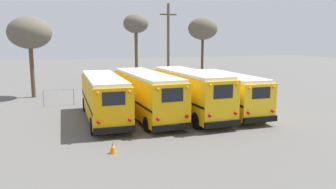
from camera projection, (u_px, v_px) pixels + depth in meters
The scene contains 11 objects.
ground_plane at pixel (169, 117), 23.99m from camera, with size 160.00×160.00×0.00m, color #5B5956.
school_bus_0 at pixel (104, 96), 22.76m from camera, with size 2.82×9.81×3.12m.
school_bus_1 at pixel (146, 93), 23.69m from camera, with size 2.64×10.32×3.23m.
school_bus_2 at pixel (190, 92), 23.95m from camera, with size 2.60×9.63×3.35m.
school_bus_3 at pixel (226, 92), 25.05m from camera, with size 2.82×9.45×3.02m.
utility_pole at pixel (168, 47), 34.52m from camera, with size 1.80×0.28×9.32m.
bare_tree_0 at pixel (203, 29), 38.27m from camera, with size 3.45×3.45×8.21m.
bare_tree_1 at pixel (136, 25), 42.39m from camera, with size 3.27×3.27×8.93m.
bare_tree_2 at pixel (30, 33), 31.36m from camera, with size 4.10×4.10×7.82m.
fence_line at pixel (142, 90), 30.44m from camera, with size 17.25×0.06×1.42m.
traffic_cone at pixel (113, 147), 16.21m from camera, with size 0.36×0.36×0.60m.
Camera 1 is at (-8.25, -21.90, 5.54)m, focal length 35.00 mm.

